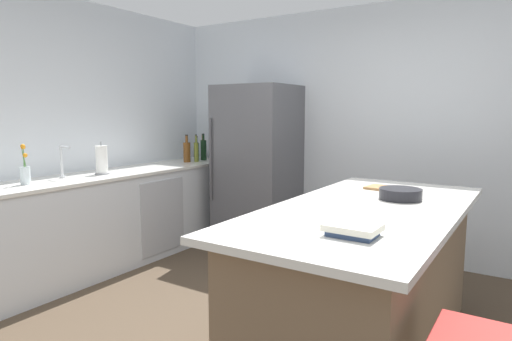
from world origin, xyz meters
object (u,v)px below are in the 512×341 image
(kitchen_island, at_px, (365,280))
(olive_oil_bottle, at_px, (196,151))
(cookbook_stack, at_px, (353,230))
(vinegar_bottle, at_px, (203,149))
(paper_towel_roll, at_px, (102,160))
(flower_vase, at_px, (25,172))
(wine_bottle, at_px, (204,149))
(cutting_board, at_px, (390,189))
(sink_faucet, at_px, (62,161))
(gin_bottle, at_px, (197,151))
(mixing_bowl, at_px, (400,194))
(whiskey_bottle, at_px, (187,152))
(refrigerator, at_px, (257,167))

(kitchen_island, height_order, olive_oil_bottle, olive_oil_bottle)
(olive_oil_bottle, relative_size, cookbook_stack, 1.31)
(vinegar_bottle, distance_m, cookbook_stack, 3.73)
(paper_towel_roll, height_order, olive_oil_bottle, olive_oil_bottle)
(vinegar_bottle, relative_size, olive_oil_bottle, 0.98)
(flower_vase, relative_size, wine_bottle, 1.02)
(paper_towel_roll, height_order, cutting_board, paper_towel_roll)
(sink_faucet, xyz_separation_m, olive_oil_bottle, (0.13, 1.67, -0.03))
(gin_bottle, bearing_deg, cookbook_stack, -37.71)
(wine_bottle, relative_size, mixing_bowl, 1.19)
(paper_towel_roll, height_order, mixing_bowl, paper_towel_roll)
(kitchen_island, relative_size, olive_oil_bottle, 6.82)
(olive_oil_bottle, relative_size, mixing_bowl, 1.18)
(kitchen_island, bearing_deg, whiskey_bottle, 153.33)
(olive_oil_bottle, distance_m, mixing_bowl, 2.91)
(sink_faucet, relative_size, paper_towel_roll, 0.96)
(whiskey_bottle, bearing_deg, mixing_bowl, -19.83)
(paper_towel_roll, bearing_deg, mixing_bowl, 4.57)
(flower_vase, distance_m, cutting_board, 2.90)
(gin_bottle, bearing_deg, paper_towel_roll, -89.52)
(flower_vase, distance_m, olive_oil_bottle, 2.05)
(whiskey_bottle, height_order, mixing_bowl, whiskey_bottle)
(cutting_board, bearing_deg, cookbook_stack, -81.01)
(flower_vase, xyz_separation_m, mixing_bowl, (2.77, 0.96, -0.05))
(kitchen_island, relative_size, cutting_board, 6.23)
(kitchen_island, bearing_deg, mixing_bowl, 72.83)
(olive_oil_bottle, bearing_deg, gin_bottle, 128.57)
(kitchen_island, bearing_deg, wine_bottle, 148.44)
(vinegar_bottle, bearing_deg, olive_oil_bottle, -65.21)
(flower_vase, distance_m, gin_bottle, 2.13)
(sink_faucet, height_order, wine_bottle, wine_bottle)
(olive_oil_bottle, bearing_deg, refrigerator, 8.67)
(cookbook_stack, bearing_deg, kitchen_island, 102.90)
(cookbook_stack, bearing_deg, paper_towel_roll, 164.45)
(paper_towel_roll, bearing_deg, vinegar_bottle, 92.87)
(refrigerator, bearing_deg, paper_towel_roll, -120.43)
(flower_vase, distance_m, paper_towel_roll, 0.74)
(cutting_board, bearing_deg, vinegar_bottle, 158.39)
(refrigerator, distance_m, paper_towel_roll, 1.67)
(kitchen_island, distance_m, gin_bottle, 3.11)
(refrigerator, xyz_separation_m, mixing_bowl, (1.91, -1.21, 0.07))
(paper_towel_roll, distance_m, gin_bottle, 1.39)
(cookbook_stack, bearing_deg, olive_oil_bottle, 142.68)
(flower_vase, distance_m, vinegar_bottle, 2.33)
(olive_oil_bottle, bearing_deg, flower_vase, -91.91)
(vinegar_bottle, height_order, mixing_bowl, vinegar_bottle)
(refrigerator, bearing_deg, cutting_board, -27.17)
(wine_bottle, relative_size, whiskey_bottle, 1.01)
(wine_bottle, xyz_separation_m, cookbook_stack, (2.79, -2.28, -0.08))
(olive_oil_bottle, xyz_separation_m, cookbook_stack, (2.74, -2.09, -0.08))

